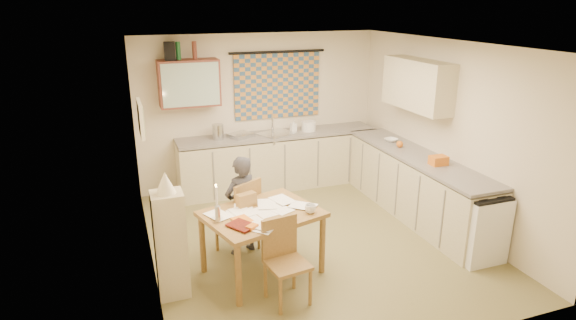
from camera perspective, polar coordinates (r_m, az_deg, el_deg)
name	(u,v)px	position (r m, az deg, el deg)	size (l,w,h in m)	color
floor	(311,240)	(6.41, 2.73, -9.46)	(4.00, 4.50, 0.02)	brown
ceiling	(314,44)	(5.68, 3.12, 13.61)	(4.00, 4.50, 0.02)	white
wall_back	(260,111)	(7.99, -3.38, 5.85)	(4.00, 0.02, 2.50)	beige
wall_front	(420,225)	(4.08, 15.34, -7.47)	(4.00, 0.02, 2.50)	beige
wall_left	(143,167)	(5.50, -16.80, -0.78)	(0.02, 4.50, 2.50)	beige
wall_right	(448,134)	(6.93, 18.46, 2.96)	(0.02, 4.50, 2.50)	beige
window_blind	(277,86)	(7.96, -1.26, 8.77)	(1.45, 0.03, 1.05)	#2E5075
curtain_rod	(278,52)	(7.87, -1.24, 12.70)	(0.04, 0.04, 1.60)	black
wall_cabinet	(189,83)	(7.47, -11.64, 8.92)	(0.90, 0.34, 0.70)	brown
wall_cabinet_glass	(191,85)	(7.30, -11.44, 8.73)	(0.84, 0.02, 0.64)	#99B2A5
upper_cabinet_right	(417,84)	(7.13, 15.08, 8.64)	(0.34, 1.30, 0.70)	#BAAF88
framed_print	(140,118)	(5.77, -17.08, 4.73)	(0.04, 0.50, 0.40)	beige
print_canvas	(143,118)	(5.77, -16.83, 4.76)	(0.01, 0.42, 0.32)	beige
counter_back	(279,161)	(7.98, -1.09, -0.08)	(3.30, 0.62, 0.92)	#BAAF88
counter_right	(415,186)	(7.15, 14.81, -2.96)	(0.62, 2.95, 0.92)	#BAAF88
stove	(477,226)	(6.24, 21.51, -7.25)	(0.54, 0.54, 0.84)	white
sink	(277,136)	(7.85, -1.32, 2.86)	(0.55, 0.45, 0.10)	silver
tap	(272,123)	(7.96, -1.86, 4.42)	(0.03, 0.03, 0.28)	silver
dish_rack	(241,135)	(7.66, -5.64, 2.94)	(0.35, 0.30, 0.06)	silver
kettle	(218,132)	(7.56, -8.30, 3.33)	(0.18, 0.18, 0.24)	silver
mixing_bowl	(309,126)	(8.00, 2.47, 4.05)	(0.24, 0.24, 0.16)	white
soap_bottle	(293,125)	(7.95, 0.63, 4.12)	(0.11, 0.11, 0.20)	white
bowl	(391,140)	(7.56, 12.13, 2.33)	(0.24, 0.24, 0.05)	white
orange_bag	(439,160)	(6.63, 17.41, -0.05)	(0.22, 0.16, 0.12)	orange
fruit_orange	(400,144)	(7.27, 13.10, 1.84)	(0.10, 0.10, 0.10)	orange
speaker	(170,51)	(7.37, -13.84, 12.43)	(0.16, 0.20, 0.26)	black
bottle_green	(178,51)	(7.39, -12.89, 12.51)	(0.07, 0.07, 0.26)	#195926
bottle_brown	(194,50)	(7.42, -11.03, 12.65)	(0.07, 0.07, 0.26)	brown
dining_table	(262,242)	(5.54, -3.07, -9.69)	(1.43, 1.22, 0.75)	brown
chair_far	(239,229)	(6.05, -5.86, -8.09)	(0.59, 0.59, 0.95)	brown
chair_near	(287,277)	(5.10, -0.15, -13.70)	(0.45, 0.45, 0.88)	brown
person	(241,206)	(5.86, -5.56, -5.41)	(0.54, 0.45, 1.25)	black
shelf_stand	(171,245)	(5.19, -13.74, -9.75)	(0.32, 0.30, 1.16)	#BAAF88
lampshade	(165,183)	(4.91, -14.34, -2.61)	(0.20, 0.20, 0.22)	beige
letter_rack	(246,200)	(5.49, -4.95, -4.75)	(0.22, 0.10, 0.16)	brown
mug	(310,209)	(5.34, 2.66, -5.79)	(0.16, 0.16, 0.10)	white
magazine	(234,229)	(4.98, -6.36, -8.18)	(0.33, 0.35, 0.03)	maroon
book	(236,223)	(5.13, -6.22, -7.40)	(0.24, 0.28, 0.02)	orange
orange_box	(252,227)	(5.00, -4.28, -7.92)	(0.12, 0.08, 0.04)	orange
eyeglasses	(288,217)	(5.24, -0.05, -6.73)	(0.13, 0.04, 0.02)	black
candle_holder	(218,214)	(5.16, -8.33, -6.34)	(0.06, 0.06, 0.18)	silver
candle	(216,197)	(5.08, -8.47, -4.30)	(0.02, 0.02, 0.22)	white
candle_flame	(216,185)	(5.04, -8.56, -2.99)	(0.02, 0.02, 0.02)	#FFCC66
papers	(260,212)	(5.35, -3.38, -6.21)	(1.30, 0.95, 0.02)	white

